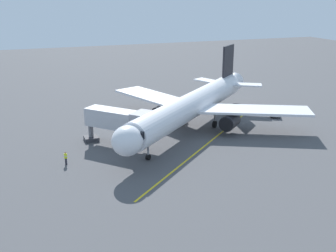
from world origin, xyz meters
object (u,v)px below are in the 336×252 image
(tug_near_nose, at_px, (236,109))
(tug_portside, at_px, (275,113))
(jet_bridge, at_px, (123,121))
(airplane, at_px, (193,105))
(ground_crew_marshaller, at_px, (66,158))

(tug_near_nose, bearing_deg, tug_portside, 135.77)
(jet_bridge, relative_size, tug_portside, 3.58)
(airplane, height_order, ground_crew_marshaller, airplane)
(ground_crew_marshaller, relative_size, tug_portside, 0.62)
(airplane, height_order, jet_bridge, airplane)
(airplane, distance_m, tug_near_nose, 13.37)
(airplane, bearing_deg, tug_portside, -174.46)
(jet_bridge, bearing_deg, tug_portside, -169.77)
(jet_bridge, bearing_deg, airplane, -163.64)
(ground_crew_marshaller, height_order, tug_portside, ground_crew_marshaller)
(ground_crew_marshaller, bearing_deg, airplane, -160.73)
(jet_bridge, height_order, tug_portside, jet_bridge)
(jet_bridge, height_order, ground_crew_marshaller, jet_bridge)
(tug_near_nose, distance_m, tug_portside, 6.91)
(ground_crew_marshaller, distance_m, tug_near_nose, 34.40)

